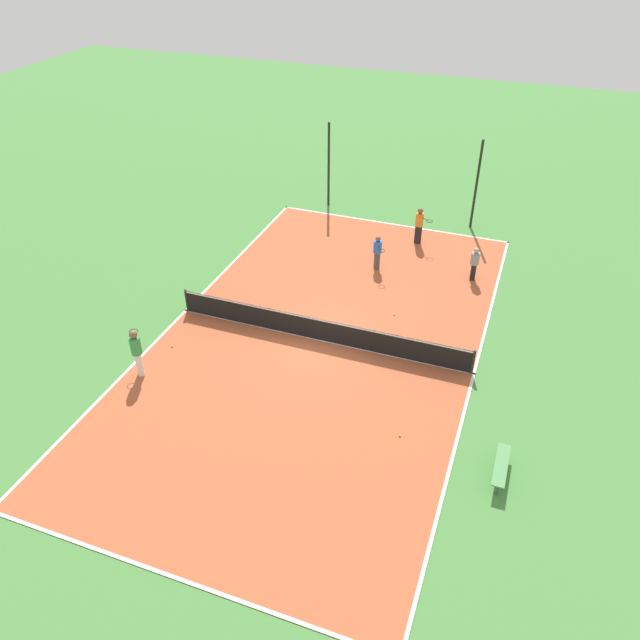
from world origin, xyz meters
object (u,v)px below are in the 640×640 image
Objects in this scene: bench at (501,466)px; tennis_ball_left_sideline at (400,435)px; player_near_blue at (378,250)px; fence_post_back_left at (329,165)px; player_baseline_gray at (475,262)px; fence_post_back_right at (476,185)px; player_center_orange at (419,223)px; player_far_green at (136,350)px; tennis_net at (320,329)px; tennis_ball_far_baseline at (394,315)px; tennis_ball_right_alley at (172,346)px.

bench is 3.04m from tennis_ball_left_sideline.
player_near_blue is 6.97m from fence_post_back_left.
player_baseline_gray is at bearing 66.49° from player_near_blue.
tennis_ball_left_sideline is (-0.60, -9.94, -0.79)m from player_baseline_gray.
player_center_orange is at bearing -128.35° from fence_post_back_right.
player_center_orange is (1.14, 2.89, 0.14)m from player_near_blue.
fence_post_back_right is (7.32, 0.00, 0.00)m from fence_post_back_left.
player_near_blue is 0.84× the size of player_far_green.
tennis_net is at bearing 136.54° from tennis_ball_left_sideline.
bench is 24.38× the size of tennis_ball_far_baseline.
tennis_ball_left_sideline is (-2.98, 0.50, -0.33)m from bench.
tennis_ball_left_sideline is at bearing -10.37° from player_near_blue.
tennis_ball_right_alley is at bearing -122.30° from fence_post_back_right.
tennis_net is 5.34m from tennis_ball_right_alley.
player_near_blue is 11.11m from player_far_green.
fence_post_back_right is at bearing 91.02° from tennis_ball_left_sideline.
tennis_net is 8.80m from player_center_orange.
fence_post_back_left is at bearing -173.95° from player_center_orange.
tennis_ball_right_alley is 0.02× the size of fence_post_back_left.
player_near_blue is at bearing 32.79° from bench.
player_baseline_gray is 21.65× the size of tennis_ball_far_baseline.
bench is 11.91m from tennis_ball_right_alley.
player_baseline_gray is at bearing 86.57° from tennis_ball_left_sideline.
player_baseline_gray is 21.65× the size of tennis_ball_left_sideline.
player_near_blue is at bearing 109.94° from tennis_ball_left_sideline.
fence_post_back_left is at bearing 108.11° from tennis_net.
tennis_ball_far_baseline is at bearing 34.03° from tennis_ball_right_alley.
tennis_ball_left_sideline is (3.93, -3.72, -0.45)m from tennis_net.
fence_post_back_left is (-4.16, 5.46, 1.27)m from player_near_blue.
player_near_blue is 9.62m from tennis_ball_right_alley.
tennis_ball_left_sideline is at bearing -73.91° from tennis_ball_far_baseline.
bench is 10.71m from player_baseline_gray.
bench is at bearing -31.41° from tennis_net.
player_far_green is 1.05× the size of player_center_orange.
fence_post_back_right is (-3.25, 15.41, 1.76)m from bench.
tennis_ball_left_sideline is 16.86m from fence_post_back_left.
player_center_orange is at bearing 59.26° from tennis_ball_right_alley.
player_near_blue is at bearing -120.12° from fence_post_back_right.
tennis_net is at bearing -68.85° from player_center_orange.
bench is 0.96× the size of player_center_orange.
player_baseline_gray reaches higher than tennis_ball_right_alley.
tennis_ball_far_baseline is at bearing -53.43° from player_center_orange.
player_far_green is 1.98m from tennis_ball_right_alley.
player_far_green reaches higher than tennis_ball_far_baseline.
tennis_net is 3.30m from tennis_ball_far_baseline.
tennis_ball_right_alley is at bearing -94.98° from fence_post_back_left.
fence_post_back_right is (-0.86, 4.98, 1.30)m from player_baseline_gray.
player_near_blue reaches higher than tennis_ball_far_baseline.
player_far_green is at bearing -85.97° from player_center_orange.
fence_post_back_right reaches higher than player_far_green.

